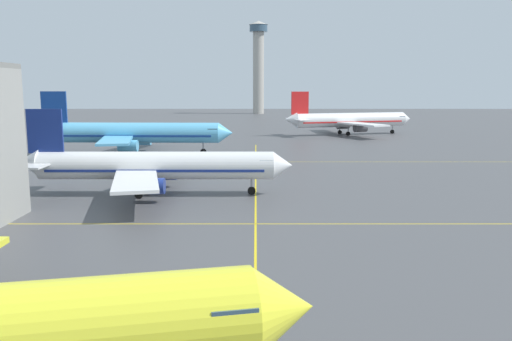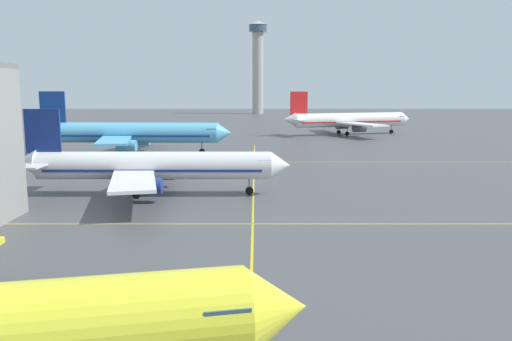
{
  "view_description": "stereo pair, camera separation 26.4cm",
  "coord_description": "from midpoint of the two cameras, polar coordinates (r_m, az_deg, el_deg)",
  "views": [
    {
      "loc": [
        0.04,
        -8.12,
        12.52
      ],
      "look_at": [
        0.2,
        46.68,
        3.74
      ],
      "focal_mm": 36.5,
      "sensor_mm": 36.0,
      "label": 1
    },
    {
      "loc": [
        0.31,
        -8.12,
        12.52
      ],
      "look_at": [
        0.2,
        46.68,
        3.74
      ],
      "focal_mm": 36.5,
      "sensor_mm": 36.0,
      "label": 2
    }
  ],
  "objects": [
    {
      "name": "control_tower",
      "position": [
        251.62,
        0.35,
        11.9
      ],
      "size": [
        8.82,
        8.82,
        43.31
      ],
      "color": "#ADA89E",
      "rests_on": "ground"
    },
    {
      "name": "airliner_second_row",
      "position": [
        62.0,
        -11.25,
        0.5
      ],
      "size": [
        32.28,
        27.96,
        10.07
      ],
      "color": "white",
      "rests_on": "ground"
    },
    {
      "name": "airliner_far_left_stand",
      "position": [
        141.01,
        10.22,
        5.46
      ],
      "size": [
        36.2,
        30.89,
        11.46
      ],
      "color": "white",
      "rests_on": "ground"
    },
    {
      "name": "taxiway_markings",
      "position": [
        48.45,
        -0.1,
        -5.87
      ],
      "size": [
        122.79,
        134.25,
        0.01
      ],
      "color": "yellow",
      "rests_on": "ground"
    },
    {
      "name": "airliner_third_row",
      "position": [
        100.85,
        -13.46,
        4.02
      ],
      "size": [
        37.85,
        32.71,
        11.79
      ],
      "color": "#5BB7E5",
      "rests_on": "ground"
    }
  ]
}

